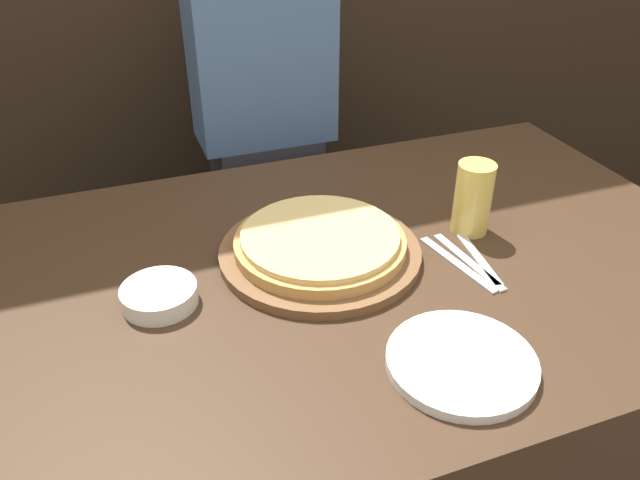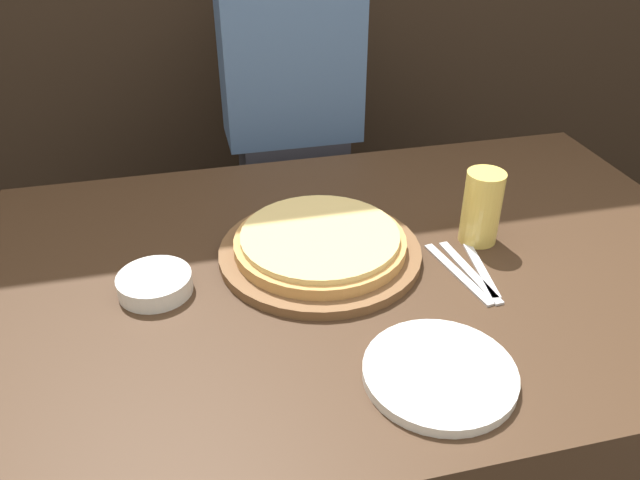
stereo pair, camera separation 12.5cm
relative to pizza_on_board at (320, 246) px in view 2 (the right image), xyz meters
The scene contains 9 objects.
dining_table 0.41m from the pizza_on_board, 28.47° to the right, with size 1.53×1.01×0.76m.
pizza_on_board is the anchor object (origin of this frame).
beer_glass 0.35m from the pizza_on_board, ahead, with size 0.08×0.08×0.16m.
dinner_plate 0.39m from the pizza_on_board, 74.59° to the right, with size 0.24×0.24×0.02m.
side_bowl 0.33m from the pizza_on_board, behind, with size 0.14×0.14×0.04m.
fork 0.28m from the pizza_on_board, 26.55° to the right, with size 0.06×0.22×0.00m.
dinner_knife 0.30m from the pizza_on_board, 24.41° to the right, with size 0.04×0.22×0.00m.
spoon 0.32m from the pizza_on_board, 22.57° to the right, with size 0.04×0.19×0.00m.
diner_person 0.69m from the pizza_on_board, 83.29° to the left, with size 0.38×0.20×1.35m.
Camera 2 is at (-0.32, -0.99, 1.47)m, focal length 35.00 mm.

